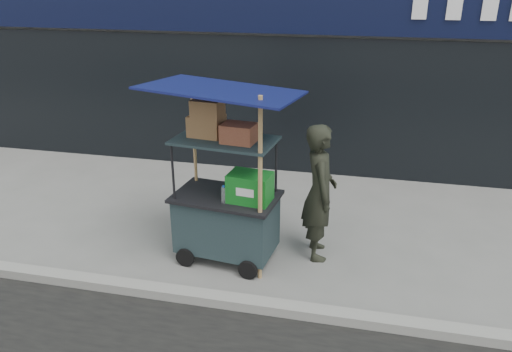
# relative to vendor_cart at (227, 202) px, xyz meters

# --- Properties ---
(ground) EXTENTS (80.00, 80.00, 0.00)m
(ground) POSITION_rel_vendor_cart_xyz_m (0.05, -0.76, -0.80)
(ground) COLOR slate
(ground) RESTS_ON ground
(curb) EXTENTS (80.00, 0.18, 0.12)m
(curb) POSITION_rel_vendor_cart_xyz_m (0.05, -0.96, -0.74)
(curb) COLOR gray
(curb) RESTS_ON ground
(vendor_cart) EXTENTS (1.81, 1.38, 2.28)m
(vendor_cart) POSITION_rel_vendor_cart_xyz_m (0.00, 0.00, 0.00)
(vendor_cart) COLOR #1B2C2E
(vendor_cart) RESTS_ON ground
(vendor_man) EXTENTS (0.55, 0.72, 1.76)m
(vendor_man) POSITION_rel_vendor_cart_xyz_m (1.09, 0.35, 0.08)
(vendor_man) COLOR black
(vendor_man) RESTS_ON ground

